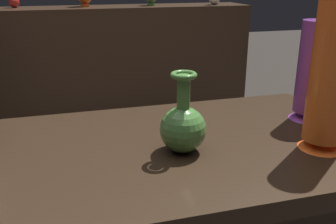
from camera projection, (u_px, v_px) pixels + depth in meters
back_display_shelf at (90, 70)px, 3.09m from camera, size 2.60×0.40×0.99m
vase_centerpiece at (183, 126)px, 0.95m from camera, size 0.12×0.12×0.21m
vase_tall_behind at (331, 77)px, 0.92m from camera, size 0.12×0.12×0.38m
vase_right_accent at (313, 73)px, 1.14m from camera, size 0.11×0.11×0.30m
shelf_vase_left at (14, 1)px, 2.83m from camera, size 0.08×0.08×0.14m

